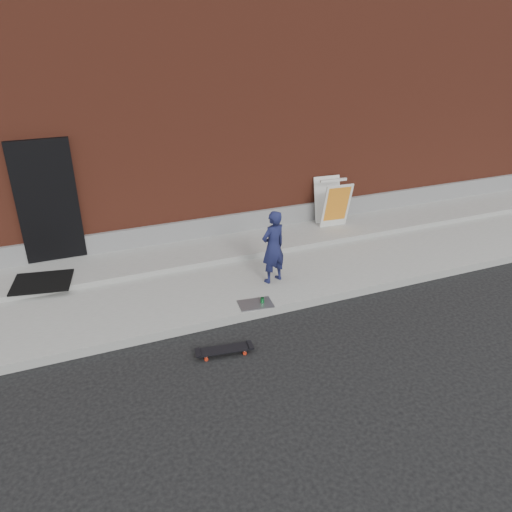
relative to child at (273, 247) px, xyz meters
name	(u,v)px	position (x,y,z in m)	size (l,w,h in m)	color
ground	(241,322)	(-0.91, -0.84, -0.81)	(80.00, 80.00, 0.00)	black
sidewalk	(213,277)	(-0.91, 0.66, -0.74)	(20.00, 3.00, 0.15)	gray
apron	(199,251)	(-0.91, 1.56, -0.61)	(20.00, 1.20, 0.10)	gray
building	(145,99)	(-0.91, 6.16, 1.69)	(20.00, 8.10, 5.00)	maroon
child	(273,247)	(0.00, 0.00, 0.00)	(0.48, 0.32, 1.32)	#191C46
skateboard	(224,350)	(-1.42, -1.52, -0.74)	(0.83, 0.32, 0.09)	#B12612
pizza_sign	(332,202)	(2.16, 1.74, -0.05)	(0.66, 0.77, 1.02)	silver
soda_can	(262,301)	(-0.47, -0.66, -0.61)	(0.06, 0.06, 0.11)	#1C8D3D
doormat	(42,282)	(-3.81, 1.24, -0.55)	(0.97, 0.78, 0.03)	black
utility_plate	(256,304)	(-0.59, -0.64, -0.65)	(0.55, 0.35, 0.02)	#5E5E63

